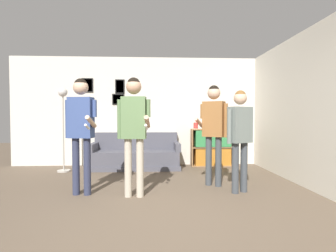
{
  "coord_description": "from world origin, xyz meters",
  "views": [
    {
      "loc": [
        -0.12,
        -2.61,
        1.21
      ],
      "look_at": [
        0.12,
        1.99,
        1.05
      ],
      "focal_mm": 28.0,
      "sensor_mm": 36.0,
      "label": 1
    }
  ],
  "objects_px": {
    "person_player_foreground_center": "(134,123)",
    "person_spectator_near_bookshelf": "(240,130)",
    "couch": "(136,156)",
    "person_player_foreground_left": "(81,123)",
    "bookshelf": "(212,147)",
    "floor_lamp": "(63,113)",
    "person_watcher_holding_cup": "(214,124)"
  },
  "relations": [
    {
      "from": "person_player_foreground_center",
      "to": "person_spectator_near_bookshelf",
      "type": "xyz_separation_m",
      "value": [
        1.67,
        0.14,
        -0.13
      ]
    },
    {
      "from": "couch",
      "to": "person_player_foreground_left",
      "type": "height_order",
      "value": "person_player_foreground_left"
    },
    {
      "from": "couch",
      "to": "person_player_foreground_left",
      "type": "bearing_deg",
      "value": -108.07
    },
    {
      "from": "bookshelf",
      "to": "person_player_foreground_left",
      "type": "xyz_separation_m",
      "value": [
        -2.57,
        -2.31,
        0.67
      ]
    },
    {
      "from": "floor_lamp",
      "to": "person_player_foreground_center",
      "type": "xyz_separation_m",
      "value": [
        1.7,
        -1.93,
        -0.18
      ]
    },
    {
      "from": "couch",
      "to": "person_watcher_holding_cup",
      "type": "distance_m",
      "value": 2.38
    },
    {
      "from": "bookshelf",
      "to": "person_spectator_near_bookshelf",
      "type": "xyz_separation_m",
      "value": [
        -0.08,
        -2.31,
        0.54
      ]
    },
    {
      "from": "bookshelf",
      "to": "person_watcher_holding_cup",
      "type": "bearing_deg",
      "value": -102.15
    },
    {
      "from": "person_watcher_holding_cup",
      "to": "couch",
      "type": "bearing_deg",
      "value": 131.31
    },
    {
      "from": "couch",
      "to": "person_player_foreground_center",
      "type": "height_order",
      "value": "person_player_foreground_center"
    },
    {
      "from": "floor_lamp",
      "to": "person_player_foreground_center",
      "type": "relative_size",
      "value": 1.03
    },
    {
      "from": "floor_lamp",
      "to": "person_watcher_holding_cup",
      "type": "bearing_deg",
      "value": -24.06
    },
    {
      "from": "person_spectator_near_bookshelf",
      "to": "person_watcher_holding_cup",
      "type": "bearing_deg",
      "value": 127.06
    },
    {
      "from": "person_player_foreground_left",
      "to": "person_spectator_near_bookshelf",
      "type": "height_order",
      "value": "person_player_foreground_left"
    },
    {
      "from": "person_player_foreground_left",
      "to": "person_watcher_holding_cup",
      "type": "xyz_separation_m",
      "value": [
        2.16,
        0.43,
        -0.03
      ]
    },
    {
      "from": "floor_lamp",
      "to": "person_player_foreground_left",
      "type": "bearing_deg",
      "value": -63.77
    },
    {
      "from": "person_player_foreground_left",
      "to": "person_spectator_near_bookshelf",
      "type": "distance_m",
      "value": 2.49
    },
    {
      "from": "couch",
      "to": "person_player_foreground_center",
      "type": "xyz_separation_m",
      "value": [
        0.13,
        -2.25,
        0.84
      ]
    },
    {
      "from": "person_player_foreground_center",
      "to": "person_watcher_holding_cup",
      "type": "height_order",
      "value": "person_player_foreground_center"
    },
    {
      "from": "bookshelf",
      "to": "person_player_foreground_left",
      "type": "relative_size",
      "value": 0.59
    },
    {
      "from": "person_player_foreground_center",
      "to": "person_spectator_near_bookshelf",
      "type": "distance_m",
      "value": 1.68
    },
    {
      "from": "bookshelf",
      "to": "person_spectator_near_bookshelf",
      "type": "distance_m",
      "value": 2.38
    },
    {
      "from": "bookshelf",
      "to": "person_spectator_near_bookshelf",
      "type": "bearing_deg",
      "value": -91.95
    },
    {
      "from": "bookshelf",
      "to": "person_player_foreground_center",
      "type": "height_order",
      "value": "person_player_foreground_center"
    },
    {
      "from": "floor_lamp",
      "to": "person_player_foreground_center",
      "type": "bearing_deg",
      "value": -48.61
    },
    {
      "from": "couch",
      "to": "person_spectator_near_bookshelf",
      "type": "xyz_separation_m",
      "value": [
        1.8,
        -2.11,
        0.72
      ]
    },
    {
      "from": "bookshelf",
      "to": "person_player_foreground_center",
      "type": "relative_size",
      "value": 0.59
    },
    {
      "from": "couch",
      "to": "bookshelf",
      "type": "bearing_deg",
      "value": 6.11
    },
    {
      "from": "person_player_foreground_center",
      "to": "bookshelf",
      "type": "bearing_deg",
      "value": 54.54
    },
    {
      "from": "person_player_foreground_center",
      "to": "person_watcher_holding_cup",
      "type": "distance_m",
      "value": 1.46
    },
    {
      "from": "person_player_foreground_left",
      "to": "person_player_foreground_center",
      "type": "distance_m",
      "value": 0.83
    },
    {
      "from": "person_player_foreground_left",
      "to": "person_player_foreground_center",
      "type": "height_order",
      "value": "person_player_foreground_left"
    }
  ]
}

